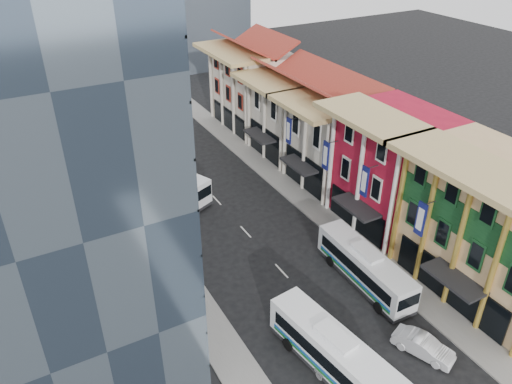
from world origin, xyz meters
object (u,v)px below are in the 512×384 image
bus_left_near (334,353)px  bus_right (365,266)px  shophouse_tan (495,229)px  office_tower (41,142)px  bus_left_far (167,180)px  sedan_left (341,377)px  sedan_right (423,346)px

bus_left_near → bus_right: bearing=31.1°
shophouse_tan → bus_right: (-8.50, 5.27, -4.26)m
office_tower → bus_left_far: bearing=47.5°
shophouse_tan → bus_left_near: bearing=-175.8°
bus_left_far → sedan_left: bus_left_far is taller
office_tower → sedan_left: bearing=-49.3°
sedan_left → bus_right: bearing=34.6°
bus_left_far → bus_right: 24.63m
bus_left_near → sedan_right: bus_left_near is taller
shophouse_tan → bus_left_far: (-18.30, 27.87, -4.17)m
bus_left_far → office_tower: bearing=-156.1°
bus_left_far → bus_right: size_ratio=1.05×
sedan_left → shophouse_tan: bearing=0.0°
bus_left_far → sedan_right: size_ratio=2.52×
bus_left_near → sedan_left: (-0.21, -1.29, -1.03)m
office_tower → sedan_left: office_tower is taller
sedan_right → shophouse_tan: bearing=-4.5°
office_tower → bus_left_far: office_tower is taller
shophouse_tan → bus_left_far: size_ratio=1.23×
office_tower → shophouse_tan: bearing=-24.3°
office_tower → sedan_right: office_tower is taller
sedan_right → bus_left_near: bearing=141.8°
bus_left_near → sedan_left: bearing=-107.0°
shophouse_tan → bus_left_far: bearing=123.3°
sedan_left → sedan_right: bearing=-13.7°
office_tower → sedan_left: (14.20, -16.50, -14.21)m
bus_right → sedan_right: bearing=-97.5°
sedan_right → bus_left_far: bearing=83.0°
sedan_right → office_tower: bearing=118.7°
shophouse_tan → sedan_right: 11.53m
sedan_left → office_tower: bearing=122.3°
shophouse_tan → sedan_right: size_ratio=3.10×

